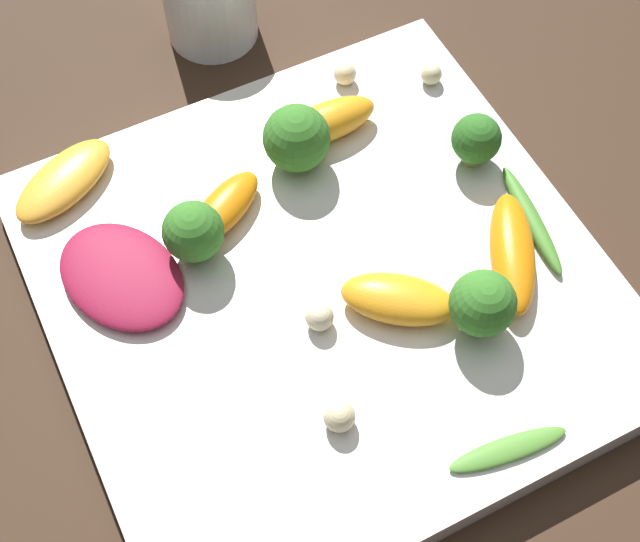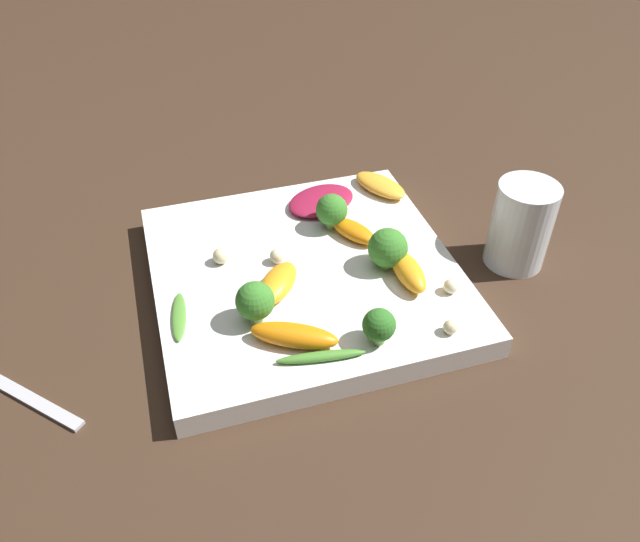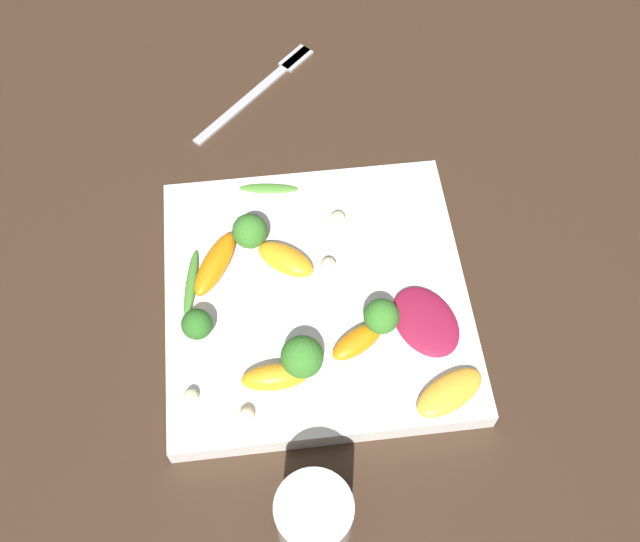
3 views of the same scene
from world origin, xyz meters
TOP-DOWN VIEW (x-y plane):
  - ground_plane at (0.00, 0.00)m, footprint 2.40×2.40m
  - plate at (0.00, 0.00)m, footprint 0.30×0.30m
  - drinking_glass at (0.03, 0.22)m, footprint 0.06×0.06m
  - fork at (0.03, -0.31)m, footprint 0.15×0.15m
  - radicchio_leaf_0 at (-0.10, 0.05)m, footprint 0.08×0.09m
  - orange_segment_0 at (-0.03, 0.06)m, footprint 0.06×0.05m
  - orange_segment_1 at (-0.11, 0.12)m, footprint 0.08×0.06m
  - orange_segment_2 at (0.05, 0.09)m, footprint 0.06×0.02m
  - orange_segment_3 at (0.10, -0.04)m, footprint 0.06×0.08m
  - orange_segment_4 at (0.03, -0.03)m, footprint 0.07×0.06m
  - broccoli_floret_0 at (-0.06, 0.05)m, footprint 0.03×0.03m
  - broccoli_floret_1 at (0.12, 0.03)m, footprint 0.03×0.03m
  - broccoli_floret_2 at (0.02, 0.08)m, footprint 0.04×0.04m
  - broccoli_floret_3 at (0.06, -0.06)m, footprint 0.04×0.04m
  - arugula_sprig_0 at (0.04, -0.13)m, footprint 0.06×0.02m
  - arugula_sprig_1 at (0.12, -0.02)m, footprint 0.02×0.08m
  - macadamia_nut_0 at (-0.03, -0.08)m, footprint 0.02×0.02m
  - macadamia_nut_1 at (-0.02, -0.02)m, footprint 0.02×0.02m
  - macadamia_nut_2 at (0.12, 0.10)m, footprint 0.01×0.01m
  - macadamia_nut_3 at (0.08, 0.12)m, footprint 0.01×0.01m

SIDE VIEW (x-z plane):
  - ground_plane at x=0.00m, z-range 0.00..0.00m
  - fork at x=0.03m, z-range 0.00..0.01m
  - plate at x=0.00m, z-range 0.00..0.02m
  - arugula_sprig_0 at x=0.04m, z-range 0.02..0.03m
  - arugula_sprig_1 at x=0.12m, z-range 0.02..0.03m
  - radicchio_leaf_0 at x=-0.10m, z-range 0.02..0.04m
  - macadamia_nut_2 at x=0.12m, z-range 0.02..0.04m
  - macadamia_nut_3 at x=0.08m, z-range 0.02..0.04m
  - orange_segment_1 at x=-0.11m, z-range 0.02..0.04m
  - macadamia_nut_1 at x=-0.02m, z-range 0.02..0.04m
  - macadamia_nut_0 at x=-0.03m, z-range 0.02..0.04m
  - orange_segment_0 at x=-0.03m, z-range 0.02..0.04m
  - orange_segment_4 at x=0.03m, z-range 0.02..0.04m
  - orange_segment_3 at x=0.10m, z-range 0.02..0.04m
  - orange_segment_2 at x=0.05m, z-range 0.02..0.05m
  - broccoli_floret_1 at x=0.12m, z-range 0.03..0.06m
  - broccoli_floret_0 at x=-0.06m, z-range 0.03..0.07m
  - broccoli_floret_2 at x=0.02m, z-range 0.02..0.07m
  - drinking_glass at x=0.03m, z-range 0.00..0.09m
  - broccoli_floret_3 at x=0.06m, z-range 0.03..0.07m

